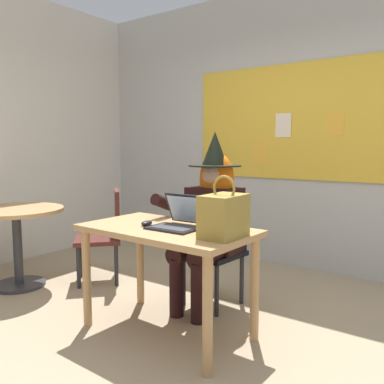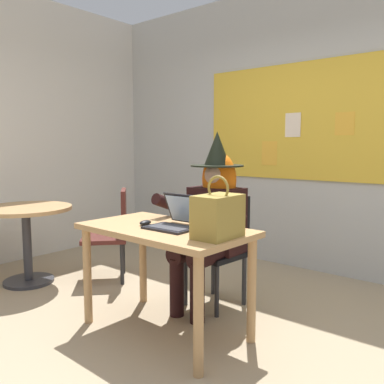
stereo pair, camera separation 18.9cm
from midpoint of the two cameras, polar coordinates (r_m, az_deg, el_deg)
ground_plane at (r=2.88m, az=-4.34°, el=-20.35°), size 24.00×24.00×0.00m
wall_back_bulletin at (r=4.40m, az=13.85°, el=8.94°), size 5.40×2.23×2.98m
desk_main at (r=2.80m, az=-5.49°, el=-7.23°), size 1.21×0.69×0.75m
chair_at_desk at (r=3.37m, az=2.22°, el=-7.17°), size 0.46×0.46×0.90m
person_costumed at (r=3.22m, az=0.93°, el=-2.68°), size 0.59×0.68×1.41m
laptop at (r=2.74m, az=-3.87°, el=-4.04°), size 0.33×0.33×0.22m
computer_mouse at (r=2.84m, az=-8.31°, el=-4.38°), size 0.07×0.11×0.03m
handbag at (r=2.44m, az=2.28°, el=-3.33°), size 0.20×0.30×0.38m
side_table_round at (r=4.09m, az=-24.73°, el=-4.72°), size 0.84×0.84×0.73m
chair_spare_by_window at (r=3.99m, az=-13.38°, el=-5.39°), size 0.59×0.59×0.88m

